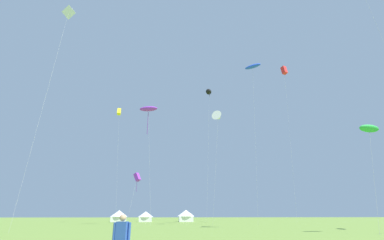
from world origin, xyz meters
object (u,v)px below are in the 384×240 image
Objects in this scene: kite_blue_parafoil at (253,67)px; kite_yellow_box at (119,112)px; kite_white_diamond at (68,16)px; kite_purple_box at (137,177)px; kite_white_delta at (218,117)px; kite_black_delta at (209,91)px; kite_green_parafoil at (369,129)px; festival_tent_right at (146,216)px; kite_purple_parafoil at (149,109)px; kite_red_box at (284,71)px; festival_tent_center at (119,215)px; festival_tent_left at (186,215)px.

kite_blue_parafoil is 33.70m from kite_yellow_box.
kite_blue_parafoil reaches higher than kite_white_diamond.
kite_yellow_box is (2.67, 31.22, -2.55)m from kite_white_diamond.
kite_white_delta reaches higher than kite_purple_box.
kite_white_diamond is 38.10m from kite_black_delta.
kite_black_delta is 1.54× the size of kite_white_delta.
kite_white_delta is (16.15, -14.25, 9.89)m from kite_purple_box.
kite_white_delta is (-8.53, -2.17, -12.88)m from kite_blue_parafoil.
kite_blue_parafoil reaches higher than kite_green_parafoil.
kite_white_diamond reaches higher than festival_tent_right.
kite_black_delta is 35.56m from festival_tent_right.
kite_white_diamond is 0.94× the size of kite_black_delta.
kite_red_box is (32.40, 5.94, 13.83)m from kite_purple_parafoil.
kite_white_delta is 27.62m from kite_green_parafoil.
kite_white_diamond is at bearing -94.47° from festival_tent_center.
kite_white_delta is 26.06m from kite_red_box.
kite_yellow_box is at bearing 168.66° from kite_purple_box.
festival_tent_left is at bearing 0.00° from festival_tent_center.
kite_purple_box is 46.69m from kite_green_parafoil.
festival_tent_right is (-0.85, 22.75, -20.38)m from kite_purple_parafoil.
kite_white_diamond is 22.25m from kite_purple_parafoil.
festival_tent_center is at bearing 157.17° from kite_red_box.
festival_tent_left is at bearing 143.81° from kite_red_box.
kite_black_delta is at bearing -4.96° from kite_purple_box.
kite_white_delta is at bearing -92.52° from kite_black_delta.
kite_green_parafoil is at bearing -61.76° from festival_tent_right.
kite_white_delta is 4.85× the size of festival_tent_center.
festival_tent_right is at bearing 76.47° from kite_white_diamond.
kite_yellow_box is (-30.25, 13.20, -6.81)m from kite_blue_parafoil.
kite_black_delta is at bearing -29.85° from festival_tent_center.
kite_white_diamond is at bearing -131.06° from kite_black_delta.
kite_white_delta is 1.90× the size of kite_green_parafoil.
kite_green_parafoil is (35.99, -7.45, -17.86)m from kite_white_diamond.
festival_tent_center is at bearing -180.00° from festival_tent_right.
kite_purple_parafoil is at bearing -144.13° from kite_black_delta.
festival_tent_left is (11.93, 11.03, -8.14)m from kite_purple_box.
kite_blue_parafoil reaches higher than kite_yellow_box.
kite_purple_parafoil is 31.83m from festival_tent_left.
kite_white_delta is at bearing -165.74° from kite_blue_parafoil.
kite_green_parafoil is 2.44× the size of festival_tent_left.
kite_white_diamond is 1.44× the size of kite_white_delta.
kite_green_parafoil is 59.26m from festival_tent_center.
festival_tent_left is (-15.82, 48.58, -8.79)m from kite_green_parafoil.
kite_black_delta reaches higher than kite_white_diamond.
kite_purple_box is at bearing 74.70° from kite_white_diamond.
festival_tent_center reaches higher than festival_tent_right.
kite_purple_box is 23.70m from kite_white_delta.
kite_green_parafoil reaches higher than festival_tent_center.
kite_white_delta is 27.29m from kite_yellow_box.
kite_purple_box is at bearing -11.34° from kite_yellow_box.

